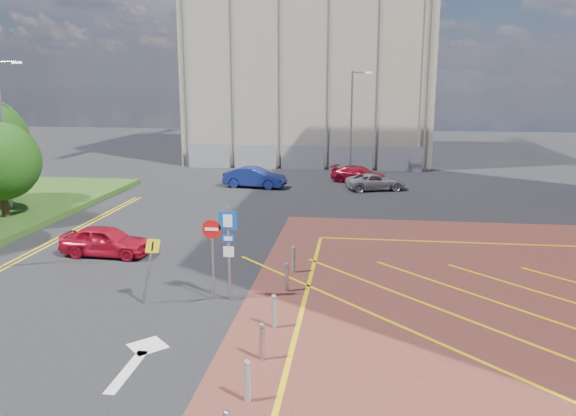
% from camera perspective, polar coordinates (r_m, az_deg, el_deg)
% --- Properties ---
extents(ground, '(140.00, 140.00, 0.00)m').
position_cam_1_polar(ground, '(18.43, -8.17, -10.30)').
color(ground, black).
rests_on(ground, ground).
extents(tree_c, '(4.00, 4.00, 4.90)m').
position_cam_1_polar(tree_c, '(32.23, -27.22, 4.22)').
color(tree_c, '#3D2B1C').
rests_on(tree_c, grass_bed).
extents(lamp_left_far, '(1.53, 0.16, 8.00)m').
position_cam_1_polar(lamp_left_far, '(34.25, -26.87, 7.16)').
color(lamp_left_far, '#9EA0A8').
rests_on(lamp_left_far, grass_bed).
extents(lamp_back, '(1.53, 0.16, 8.00)m').
position_cam_1_polar(lamp_back, '(44.42, 6.56, 9.00)').
color(lamp_back, '#9EA0A8').
rests_on(lamp_back, ground).
extents(sign_cluster, '(1.17, 0.12, 3.20)m').
position_cam_1_polar(sign_cluster, '(18.60, -6.67, -3.64)').
color(sign_cluster, '#9EA0A8').
rests_on(sign_cluster, ground).
extents(warning_sign, '(0.69, 0.41, 2.25)m').
position_cam_1_polar(warning_sign, '(18.82, -13.87, -5.41)').
color(warning_sign, '#9EA0A8').
rests_on(warning_sign, ground).
extents(bollard_row, '(0.14, 11.14, 0.90)m').
position_cam_1_polar(bollard_row, '(16.28, -1.81, -11.56)').
color(bollard_row, '#9EA0A8').
rests_on(bollard_row, forecourt).
extents(construction_building, '(21.20, 19.20, 22.00)m').
position_cam_1_polar(construction_building, '(56.65, 2.62, 16.57)').
color(construction_building, gray).
rests_on(construction_building, ground).
extents(construction_fence, '(21.60, 0.06, 2.00)m').
position_cam_1_polar(construction_fence, '(46.87, 2.71, 5.13)').
color(construction_fence, gray).
rests_on(construction_fence, ground).
extents(car_red_left, '(3.83, 1.66, 1.28)m').
position_cam_1_polar(car_red_left, '(24.79, -18.01, -3.18)').
color(car_red_left, '#B60F25').
rests_on(car_red_left, ground).
extents(car_blue_back, '(4.46, 2.14, 1.41)m').
position_cam_1_polar(car_blue_back, '(38.94, -3.40, 3.13)').
color(car_blue_back, navy).
rests_on(car_blue_back, ground).
extents(car_red_back, '(4.43, 2.89, 1.19)m').
position_cam_1_polar(car_red_back, '(41.18, 7.21, 3.42)').
color(car_red_back, maroon).
rests_on(car_red_back, ground).
extents(car_silver_back, '(4.35, 2.92, 1.11)m').
position_cam_1_polar(car_silver_back, '(38.45, 8.88, 2.65)').
color(car_silver_back, '#A4A4AB').
rests_on(car_silver_back, ground).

